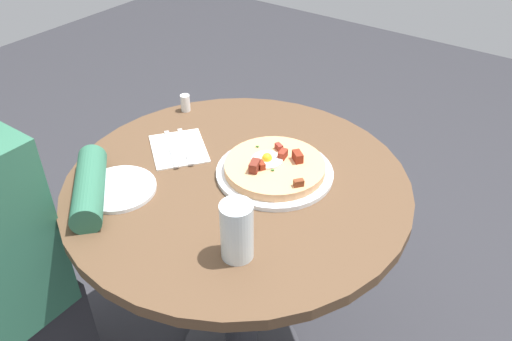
# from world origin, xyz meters

# --- Properties ---
(dining_table) EXTENTS (0.86, 0.86, 0.72)m
(dining_table) POSITION_xyz_m (0.00, 0.00, 0.55)
(dining_table) COLOR brown
(dining_table) RESTS_ON ground_plane
(pizza_plate) EXTENTS (0.29, 0.29, 0.01)m
(pizza_plate) POSITION_xyz_m (-0.06, -0.07, 0.72)
(pizza_plate) COLOR white
(pizza_plate) RESTS_ON dining_table
(breakfast_pizza) EXTENTS (0.25, 0.25, 0.05)m
(breakfast_pizza) POSITION_xyz_m (-0.06, -0.07, 0.74)
(breakfast_pizza) COLOR tan
(breakfast_pizza) RESTS_ON pizza_plate
(bread_plate) EXTENTS (0.18, 0.18, 0.01)m
(bread_plate) POSITION_xyz_m (0.21, 0.20, 0.72)
(bread_plate) COLOR white
(bread_plate) RESTS_ON dining_table
(napkin) EXTENTS (0.22, 0.21, 0.00)m
(napkin) POSITION_xyz_m (0.21, -0.02, 0.72)
(napkin) COLOR white
(napkin) RESTS_ON dining_table
(fork) EXTENTS (0.15, 0.12, 0.00)m
(fork) POSITION_xyz_m (0.22, -0.00, 0.72)
(fork) COLOR silver
(fork) RESTS_ON napkin
(knife) EXTENTS (0.15, 0.12, 0.00)m
(knife) POSITION_xyz_m (0.20, -0.03, 0.72)
(knife) COLOR silver
(knife) RESTS_ON napkin
(water_glass) EXTENTS (0.07, 0.07, 0.13)m
(water_glass) POSITION_xyz_m (-0.16, 0.20, 0.78)
(water_glass) COLOR silver
(water_glass) RESTS_ON dining_table
(salt_shaker) EXTENTS (0.03, 0.03, 0.05)m
(salt_shaker) POSITION_xyz_m (0.34, -0.19, 0.74)
(salt_shaker) COLOR white
(salt_shaker) RESTS_ON dining_table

